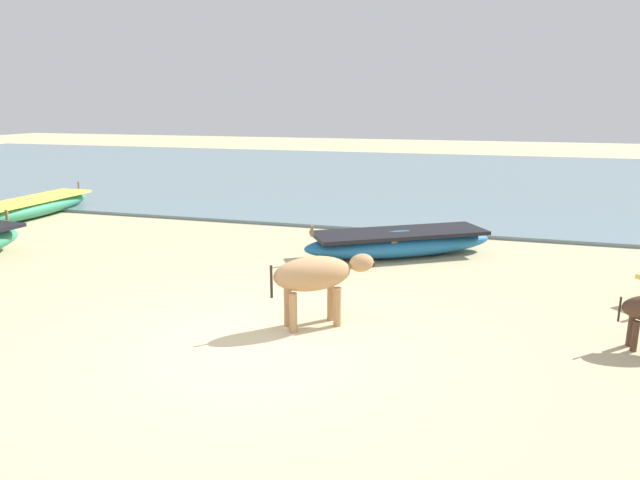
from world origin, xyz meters
name	(u,v)px	position (x,y,z in m)	size (l,w,h in m)	color
ground	(254,348)	(0.00, 0.00, 0.00)	(80.00, 80.00, 0.00)	#CCB789
sea_water	(419,177)	(0.00, 16.63, 0.04)	(60.00, 20.00, 0.08)	slate
fishing_boat_2	(399,242)	(1.04, 4.71, 0.27)	(3.75, 2.83, 0.69)	#1E669E
fishing_boat_5	(30,207)	(-8.62, 5.77, 0.27)	(1.00, 4.07, 0.68)	#338C66
cow_adult_tan	(316,276)	(0.52, 0.90, 0.68)	(1.31, 1.09, 0.95)	tan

